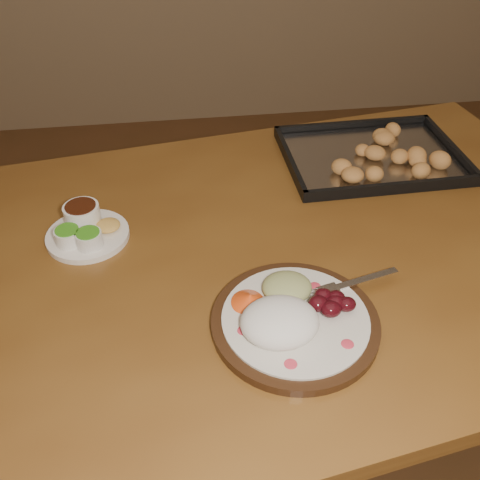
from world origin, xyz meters
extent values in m
plane|color=brown|center=(0.00, 0.00, 0.00)|extent=(4.00, 4.00, 0.00)
cube|color=brown|center=(0.05, -0.05, 0.73)|extent=(1.62, 1.12, 0.04)
cylinder|color=#503518|center=(0.67, 0.43, 0.35)|extent=(0.07, 0.07, 0.71)
cylinder|color=black|center=(0.10, -0.25, 0.76)|extent=(0.27, 0.27, 0.02)
cylinder|color=beige|center=(0.10, -0.25, 0.77)|extent=(0.24, 0.24, 0.01)
ellipsoid|color=#D13246|center=(0.07, -0.34, 0.77)|extent=(0.02, 0.02, 0.00)
ellipsoid|color=#D13246|center=(0.16, -0.31, 0.77)|extent=(0.02, 0.02, 0.00)
ellipsoid|color=#D13246|center=(0.15, -0.19, 0.77)|extent=(0.02, 0.02, 0.00)
ellipsoid|color=#D13246|center=(0.01, -0.27, 0.77)|extent=(0.02, 0.02, 0.00)
ellipsoid|color=white|center=(0.07, -0.27, 0.78)|extent=(0.16, 0.15, 0.06)
ellipsoid|color=#4E0B15|center=(0.15, -0.25, 0.78)|extent=(0.03, 0.03, 0.03)
ellipsoid|color=#4E0B15|center=(0.17, -0.23, 0.78)|extent=(0.03, 0.03, 0.03)
ellipsoid|color=#4E0B15|center=(0.15, -0.22, 0.78)|extent=(0.03, 0.03, 0.03)
ellipsoid|color=#4E0B15|center=(0.18, -0.25, 0.78)|extent=(0.03, 0.03, 0.03)
ellipsoid|color=#4E0B15|center=(0.14, -0.24, 0.78)|extent=(0.03, 0.03, 0.03)
ellipsoid|color=#4E0B15|center=(0.16, -0.24, 0.78)|extent=(0.03, 0.03, 0.03)
ellipsoid|color=tan|center=(0.10, -0.19, 0.78)|extent=(0.11, 0.10, 0.03)
cone|color=#DF4614|center=(0.03, -0.21, 0.78)|extent=(0.09, 0.09, 0.03)
cube|color=silver|center=(0.23, -0.18, 0.77)|extent=(0.13, 0.04, 0.00)
cube|color=silver|center=(0.16, -0.20, 0.77)|extent=(0.04, 0.03, 0.00)
cylinder|color=silver|center=(0.14, -0.21, 0.77)|extent=(0.03, 0.01, 0.00)
cylinder|color=silver|center=(0.14, -0.21, 0.77)|extent=(0.03, 0.01, 0.00)
cylinder|color=silver|center=(0.14, -0.20, 0.77)|extent=(0.03, 0.01, 0.00)
cylinder|color=silver|center=(0.14, -0.20, 0.77)|extent=(0.03, 0.01, 0.00)
cylinder|color=white|center=(-0.25, 0.02, 0.76)|extent=(0.16, 0.16, 0.01)
cylinder|color=silver|center=(-0.28, 0.00, 0.78)|extent=(0.05, 0.05, 0.03)
cylinder|color=#3C921D|center=(-0.28, 0.00, 0.79)|extent=(0.04, 0.04, 0.00)
cylinder|color=silver|center=(-0.24, -0.01, 0.78)|extent=(0.05, 0.05, 0.03)
cylinder|color=#3C921D|center=(-0.24, -0.01, 0.79)|extent=(0.04, 0.04, 0.00)
cylinder|color=white|center=(-0.26, 0.06, 0.78)|extent=(0.07, 0.07, 0.04)
cylinder|color=#321409|center=(-0.26, 0.06, 0.80)|extent=(0.06, 0.06, 0.00)
ellipsoid|color=#EBB653|center=(-0.21, 0.03, 0.77)|extent=(0.05, 0.05, 0.02)
cube|color=black|center=(0.39, 0.23, 0.75)|extent=(0.41, 0.31, 0.01)
cube|color=black|center=(0.38, 0.38, 0.77)|extent=(0.41, 0.02, 0.02)
cube|color=black|center=(0.39, 0.09, 0.77)|extent=(0.41, 0.02, 0.02)
cube|color=black|center=(0.58, 0.24, 0.77)|extent=(0.02, 0.30, 0.02)
cube|color=black|center=(0.19, 0.23, 0.77)|extent=(0.02, 0.30, 0.02)
cube|color=silver|center=(0.39, 0.23, 0.76)|extent=(0.39, 0.28, 0.00)
ellipsoid|color=#CD8E47|center=(0.44, 0.24, 0.78)|extent=(0.05, 0.04, 0.03)
ellipsoid|color=#CD8E47|center=(0.48, 0.27, 0.78)|extent=(0.06, 0.06, 0.03)
ellipsoid|color=#CD8E47|center=(0.42, 0.31, 0.78)|extent=(0.06, 0.06, 0.03)
ellipsoid|color=#CD8E47|center=(0.40, 0.28, 0.78)|extent=(0.05, 0.05, 0.03)
ellipsoid|color=#CD8E47|center=(0.35, 0.31, 0.78)|extent=(0.06, 0.06, 0.03)
ellipsoid|color=#CD8E47|center=(0.35, 0.26, 0.78)|extent=(0.06, 0.06, 0.03)
ellipsoid|color=#CD8E47|center=(0.28, 0.25, 0.78)|extent=(0.05, 0.05, 0.03)
ellipsoid|color=#CD8E47|center=(0.32, 0.21, 0.78)|extent=(0.05, 0.05, 0.03)
ellipsoid|color=#CD8E47|center=(0.29, 0.20, 0.78)|extent=(0.06, 0.06, 0.03)
ellipsoid|color=#CD8E47|center=(0.36, 0.16, 0.78)|extent=(0.06, 0.06, 0.03)
ellipsoid|color=#CD8E47|center=(0.39, 0.20, 0.78)|extent=(0.05, 0.05, 0.03)
ellipsoid|color=#CD8E47|center=(0.45, 0.18, 0.78)|extent=(0.06, 0.06, 0.03)
ellipsoid|color=#CD8E47|center=(0.45, 0.19, 0.78)|extent=(0.06, 0.06, 0.03)
camera|label=1|loc=(-0.07, -0.81, 1.41)|focal=40.00mm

